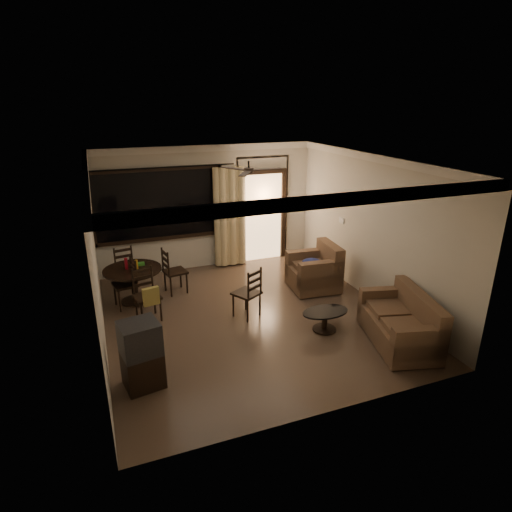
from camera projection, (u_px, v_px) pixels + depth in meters
name	position (u px, v px, depth m)	size (l,w,h in m)	color
ground	(250.00, 316.00, 7.81)	(5.50, 5.50, 0.00)	#7F6651
room_shell	(247.00, 196.00, 8.93)	(5.50, 6.70, 5.50)	beige
dining_table	(133.00, 276.00, 8.20)	(1.10, 1.10, 0.91)	black
dining_chair_west	(127.00, 292.00, 8.11)	(0.49, 0.49, 0.95)	black
dining_chair_east	(175.00, 279.00, 8.70)	(0.49, 0.49, 0.95)	black
dining_chair_south	(148.00, 304.00, 7.59)	(0.49, 0.53, 0.95)	black
dining_chair_north	(123.00, 275.00, 8.92)	(0.49, 0.49, 0.95)	black
tv_cabinet	(142.00, 355.00, 5.77)	(0.58, 0.54, 0.97)	black
sofa	(402.00, 324.00, 6.87)	(1.19, 1.71, 0.83)	#3F241D
armchair	(316.00, 271.00, 8.84)	(1.00, 1.00, 0.93)	#3F241D
coffee_table	(325.00, 317.00, 7.27)	(0.82, 0.49, 0.36)	black
side_chair	(247.00, 302.00, 7.73)	(0.58, 0.58, 0.96)	black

